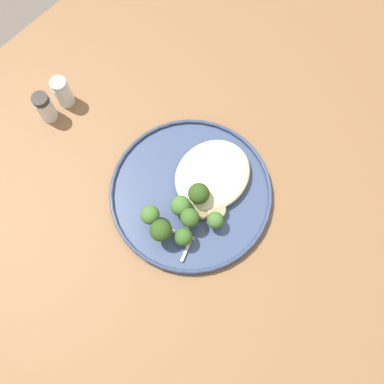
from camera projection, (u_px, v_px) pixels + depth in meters
ground at (201, 255)px, 1.52m from camera, size 6.00×6.00×0.00m
wooden_dining_table at (207, 191)px, 0.89m from camera, size 1.40×1.00×0.74m
dinner_plate at (192, 194)px, 0.80m from camera, size 0.29×0.29×0.02m
noodle_bed at (212, 175)px, 0.79m from camera, size 0.14×0.12×0.03m
seared_scallop_front_small at (201, 200)px, 0.78m from camera, size 0.03×0.03×0.01m
seared_scallop_on_noodles at (196, 157)px, 0.81m from camera, size 0.03×0.03×0.01m
seared_scallop_half_hidden at (217, 211)px, 0.78m from camera, size 0.03×0.03×0.02m
seared_scallop_tiny_bay at (233, 176)px, 0.80m from camera, size 0.03×0.03×0.01m
seared_scallop_center_golden at (236, 163)px, 0.80m from camera, size 0.03×0.03×0.02m
seared_scallop_large_seared at (202, 211)px, 0.78m from camera, size 0.03×0.03×0.01m
broccoli_floret_left_leaning at (181, 206)px, 0.76m from camera, size 0.04×0.04×0.05m
broccoli_floret_beside_noodles at (183, 237)px, 0.75m from camera, size 0.03×0.03×0.04m
broccoli_floret_front_edge at (199, 194)px, 0.76m from camera, size 0.04×0.04×0.06m
broccoli_floret_small_sprig at (161, 231)px, 0.74m from camera, size 0.04×0.04×0.06m
broccoli_floret_near_rim at (150, 215)px, 0.75m from camera, size 0.03×0.03×0.05m
broccoli_floret_tall_stalk at (190, 218)px, 0.75m from camera, size 0.03×0.03×0.05m
broccoli_floret_center_pile at (215, 220)px, 0.76m from camera, size 0.03×0.03×0.04m
onion_sliver_pale_crescent at (180, 233)px, 0.77m from camera, size 0.02×0.05×0.00m
onion_sliver_curled_piece at (187, 249)px, 0.76m from camera, size 0.04×0.02×0.00m
salt_shaker at (63, 92)px, 0.84m from camera, size 0.03×0.03×0.07m
pepper_shaker at (45, 107)px, 0.83m from camera, size 0.03×0.03×0.07m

